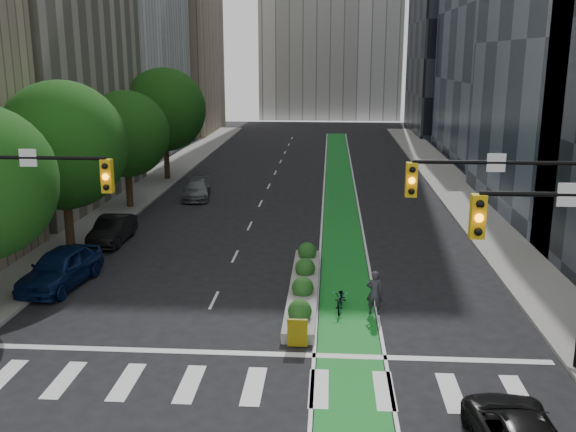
# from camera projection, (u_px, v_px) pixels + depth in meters

# --- Properties ---
(ground) EXTENTS (160.00, 160.00, 0.00)m
(ground) POSITION_uv_depth(u_px,v_px,m) (257.00, 371.00, 20.72)
(ground) COLOR black
(ground) RESTS_ON ground
(sidewalk_left) EXTENTS (3.60, 90.00, 0.15)m
(sidewalk_left) POSITION_uv_depth(u_px,v_px,m) (132.00, 197.00, 45.65)
(sidewalk_left) COLOR gray
(sidewalk_left) RESTS_ON ground
(sidewalk_right) EXTENTS (3.60, 90.00, 0.15)m
(sidewalk_right) POSITION_uv_depth(u_px,v_px,m) (468.00, 202.00, 44.14)
(sidewalk_right) COLOR gray
(sidewalk_right) RESTS_ON ground
(bike_lane_paint) EXTENTS (2.20, 70.00, 0.01)m
(bike_lane_paint) POSITION_uv_depth(u_px,v_px,m) (339.00, 187.00, 49.56)
(bike_lane_paint) COLOR #177F26
(bike_lane_paint) RESTS_ON ground
(building_tan_far) EXTENTS (14.00, 16.00, 26.00)m
(building_tan_far) POSITION_uv_depth(u_px,v_px,m) (160.00, 31.00, 82.71)
(building_tan_far) COLOR tan
(building_tan_far) RESTS_ON ground
(building_dark_end) EXTENTS (14.00, 18.00, 28.00)m
(building_dark_end) POSITION_uv_depth(u_px,v_px,m) (471.00, 22.00, 81.84)
(building_dark_end) COLOR black
(building_dark_end) RESTS_ON ground
(tree_mid) EXTENTS (6.40, 6.40, 8.78)m
(tree_mid) POSITION_uv_depth(u_px,v_px,m) (62.00, 146.00, 31.68)
(tree_mid) COLOR black
(tree_mid) RESTS_ON ground
(tree_midfar) EXTENTS (5.60, 5.60, 7.76)m
(tree_midfar) POSITION_uv_depth(u_px,v_px,m) (126.00, 134.00, 41.51)
(tree_midfar) COLOR black
(tree_midfar) RESTS_ON ground
(tree_far) EXTENTS (6.60, 6.60, 9.00)m
(tree_far) POSITION_uv_depth(u_px,v_px,m) (164.00, 110.00, 51.01)
(tree_far) COLOR black
(tree_far) RESTS_ON ground
(signal_right) EXTENTS (5.82, 0.51, 7.20)m
(signal_right) POSITION_uv_depth(u_px,v_px,m) (541.00, 228.00, 19.44)
(signal_right) COLOR black
(signal_right) RESTS_ON ground
(median_planter) EXTENTS (1.20, 10.26, 1.10)m
(median_planter) POSITION_uv_depth(u_px,v_px,m) (304.00, 285.00, 27.36)
(median_planter) COLOR gray
(median_planter) RESTS_ON ground
(bicycle) EXTENTS (0.77, 1.78, 0.91)m
(bicycle) POSITION_uv_depth(u_px,v_px,m) (341.00, 299.00, 25.59)
(bicycle) COLOR gray
(bicycle) RESTS_ON ground
(cyclist) EXTENTS (0.73, 0.57, 1.78)m
(cyclist) POSITION_uv_depth(u_px,v_px,m) (375.00, 293.00, 25.06)
(cyclist) COLOR #312E37
(cyclist) RESTS_ON ground
(parked_car_left_near) EXTENTS (2.59, 5.22, 1.71)m
(parked_car_left_near) POSITION_uv_depth(u_px,v_px,m) (61.00, 268.00, 28.11)
(parked_car_left_near) COLOR #0B1B46
(parked_car_left_near) RESTS_ON ground
(parked_car_left_mid) EXTENTS (1.53, 4.35, 1.43)m
(parked_car_left_mid) POSITION_uv_depth(u_px,v_px,m) (112.00, 230.00, 34.76)
(parked_car_left_mid) COLOR black
(parked_car_left_mid) RESTS_ON ground
(parked_car_left_far) EXTENTS (2.42, 4.72, 1.31)m
(parked_car_left_far) POSITION_uv_depth(u_px,v_px,m) (197.00, 189.00, 45.58)
(parked_car_left_far) COLOR #5C5F61
(parked_car_left_far) RESTS_ON ground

